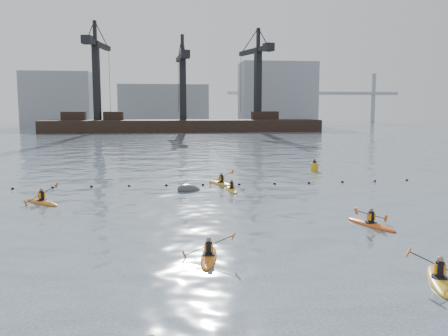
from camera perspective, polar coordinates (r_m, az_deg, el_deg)
The scene contains 12 objects.
ground at distance 17.98m, azimuth 10.14°, elevation -13.63°, with size 400.00×400.00×0.00m, color #3A4B55.
float_line at distance 39.33m, azimuth -0.38°, elevation -1.99°, with size 33.24×0.73×0.24m.
barge_pier at distance 126.17m, azimuth -5.03°, elevation 5.24°, with size 72.00×19.30×29.50m.
skyline at distance 166.46m, azimuth -4.76°, elevation 8.27°, with size 141.00×28.00×22.00m.
kayaker_0 at distance 20.51m, azimuth -1.84°, elevation -10.55°, with size 2.28×3.36×1.27m.
kayaker_1 at distance 19.59m, azimuth 24.47°, elevation -12.07°, with size 2.28×3.47×1.34m.
kayaker_2 at distance 34.17m, azimuth -21.07°, elevation -3.77°, with size 3.03×3.14×1.38m.
kayaker_3 at distance 36.64m, azimuth 0.91°, elevation -2.58°, with size 2.19×3.15×1.30m.
kayaker_4 at distance 27.12m, azimuth 17.26°, elevation -6.42°, with size 2.29×3.51×1.25m.
kayaker_5 at distance 39.50m, azimuth -0.31°, elevation -1.84°, with size 2.31×3.51×1.30m.
mooring_buoy at distance 36.74m, azimuth -4.22°, elevation -2.73°, with size 2.00×1.18×1.00m, color #37393C.
nav_buoy at distance 48.60m, azimuth 10.82°, elevation 0.14°, with size 0.78×0.78×1.42m.
Camera 1 is at (-5.14, -16.00, 6.39)m, focal length 38.00 mm.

